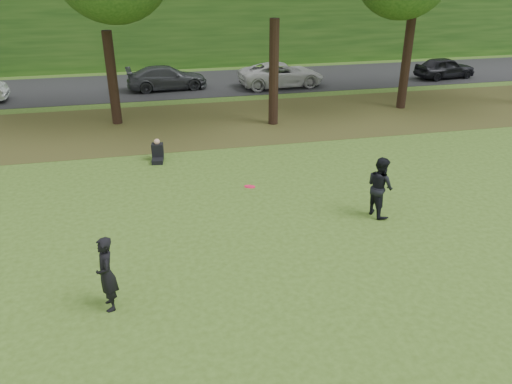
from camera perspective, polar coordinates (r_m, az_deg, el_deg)
ground at (r=11.59m, az=-2.36°, el=-11.69°), size 120.00×120.00×0.00m
leaf_litter at (r=23.25m, az=-8.16°, el=7.63°), size 60.00×7.00×0.01m
street at (r=30.96m, az=-9.50°, el=12.00°), size 70.00×7.00×0.02m
far_hedge at (r=36.43m, az=-10.45°, el=17.89°), size 70.00×3.00×5.00m
player_left at (r=11.20m, az=-16.72°, el=-8.96°), size 0.52×0.69×1.73m
player_right at (r=14.96m, az=13.98°, el=0.61°), size 0.85×1.00×1.81m
parked_cars at (r=29.49m, az=-14.13°, el=12.34°), size 41.44×4.10×1.52m
frisbee at (r=12.28m, az=-0.72°, el=0.62°), size 0.30×0.30×0.10m
seated_person at (r=19.10m, az=-11.18°, el=4.43°), size 0.50×0.77×0.83m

